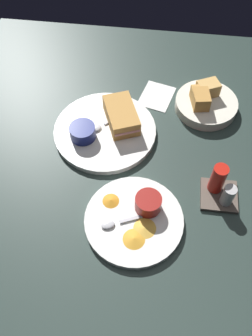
{
  "coord_description": "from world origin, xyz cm",
  "views": [
    {
      "loc": [
        56.21,
        4.95,
        77.77
      ],
      "look_at": [
        6.6,
        -1.27,
        3.0
      ],
      "focal_mm": 38.19,
      "sensor_mm": 36.0,
      "label": 1
    }
  ],
  "objects": [
    {
      "name": "plate_chips_companion",
      "position": [
        19.67,
        2.25,
        0.8
      ],
      "size": [
        23.43,
        23.43,
        1.6
      ],
      "primitive_type": "cylinder",
      "color": "white",
      "rests_on": "ground_plane"
    },
    {
      "name": "condiment_caddy",
      "position": [
        9.78,
        22.14,
        3.41
      ],
      "size": [
        9.0,
        9.0,
        9.5
      ],
      "color": "brown",
      "rests_on": "ground_plane"
    },
    {
      "name": "ground_plane",
      "position": [
        0.0,
        0.0,
        -1.5
      ],
      "size": [
        110.0,
        110.0,
        3.0
      ],
      "primitive_type": "cube",
      "color": "#283833"
    },
    {
      "name": "ramekin_light_gravy",
      "position": [
        16.15,
        5.18,
        3.71
      ],
      "size": [
        6.29,
        6.29,
        3.93
      ],
      "color": "maroon",
      "rests_on": "plate_chips_companion"
    },
    {
      "name": "plate_sandwich_main",
      "position": [
        -6.47,
        -8.8,
        0.8
      ],
      "size": [
        28.33,
        28.33,
        1.6
      ],
      "primitive_type": "cylinder",
      "color": "white",
      "rests_on": "ground_plane"
    },
    {
      "name": "ramekin_dark_sauce",
      "position": [
        -3.19,
        -14.26,
        3.61
      ],
      "size": [
        6.98,
        6.98,
        3.74
      ],
      "color": "navy",
      "rests_on": "plate_sandwich_main"
    },
    {
      "name": "bread_basket_rear",
      "position": [
        -19.43,
        18.61,
        2.41
      ],
      "size": [
        17.95,
        17.95,
        7.22
      ],
      "color": "silver",
      "rests_on": "ground_plane"
    },
    {
      "name": "paper_napkin_folded",
      "position": [
        -22.44,
        4.45,
        0.2
      ],
      "size": [
        12.92,
        11.5,
        0.4
      ],
      "primitive_type": "cube",
      "rotation": [
        0.0,
        0.0,
        -0.26
      ],
      "color": "white",
      "rests_on": "ground_plane"
    },
    {
      "name": "sandwich_half_near",
      "position": [
        -9.93,
        -4.68,
        4.0
      ],
      "size": [
        14.91,
        11.91,
        4.8
      ],
      "color": "#C68C42",
      "rests_on": "plate_sandwich_main"
    },
    {
      "name": "spoon_by_gravy_ramekin",
      "position": [
        21.6,
        -2.32,
        1.96
      ],
      "size": [
        5.21,
        9.66,
        0.8
      ],
      "color": "silver",
      "rests_on": "plate_chips_companion"
    },
    {
      "name": "plantain_chip_scatter",
      "position": [
        21.44,
        2.12,
        1.9
      ],
      "size": [
        14.8,
        13.91,
        0.6
      ],
      "color": "orange",
      "rests_on": "plate_chips_companion"
    },
    {
      "name": "spoon_by_dark_ramekin",
      "position": [
        -7.04,
        -10.26,
        1.96
      ],
      "size": [
        7.9,
        8.15,
        0.8
      ],
      "color": "silver",
      "rests_on": "plate_sandwich_main"
    }
  ]
}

